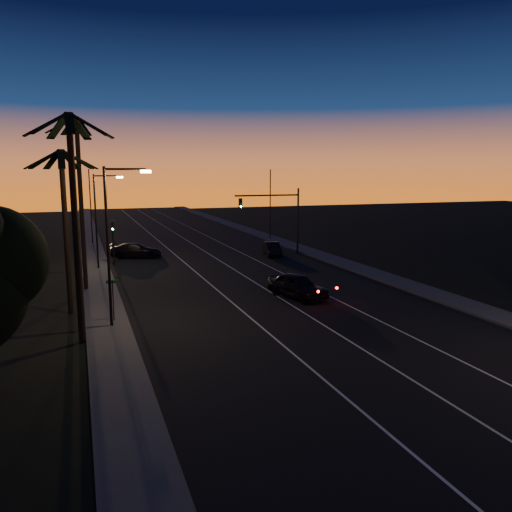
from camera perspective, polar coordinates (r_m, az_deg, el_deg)
name	(u,v)px	position (r m, az deg, el deg)	size (l,w,h in m)	color
road	(242,279)	(41.12, -1.59, -2.61)	(20.00, 170.00, 0.01)	black
sidewalk_left	(100,288)	(39.21, -17.38, -3.55)	(2.40, 170.00, 0.16)	#323230
sidewalk_right	(361,269)	(45.75, 11.87, -1.46)	(2.40, 170.00, 0.16)	#323230
lane_stripe_left	(207,281)	(40.32, -5.65, -2.88)	(0.12, 160.00, 0.01)	silver
lane_stripe_mid	(248,278)	(41.28, -0.93, -2.54)	(0.12, 160.00, 0.01)	silver
lane_stripe_right	(287,275)	(42.50, 3.55, -2.20)	(0.12, 160.00, 0.01)	silver
palm_near	(74,205)	(26.28, -20.08, 5.46)	(4.25, 4.16, 11.53)	black
palm_mid	(65,213)	(32.33, -21.02, 4.62)	(4.25, 4.16, 10.03)	black
palm_far	(80,187)	(38.24, -19.46, 7.43)	(4.25, 4.16, 12.53)	black
streetlight_left_near	(113,234)	(28.48, -16.04, 2.41)	(2.55, 0.26, 9.00)	black
streetlight_left_far	(99,213)	(46.40, -17.48, 4.67)	(2.55, 0.26, 8.50)	black
street_sign	(113,295)	(30.11, -16.03, -4.32)	(0.70, 0.06, 2.60)	black
signal_mast	(277,210)	(52.18, 2.46, 5.29)	(7.10, 0.41, 7.00)	black
signal_post	(113,235)	(48.65, -16.05, 2.37)	(0.28, 0.37, 4.20)	black
far_pole_left	(91,207)	(63.38, -18.37, 5.32)	(0.14, 0.14, 9.00)	black
far_pole_right	(270,205)	(64.75, 1.64, 5.89)	(0.14, 0.14, 9.00)	black
lead_car	(297,286)	(34.97, 4.76, -3.40)	(3.46, 5.82, 1.69)	black
right_car	(272,249)	(52.35, 1.86, 0.82)	(2.27, 4.43, 1.39)	black
cross_car	(136,250)	(52.37, -13.53, 0.62)	(5.55, 3.45, 1.50)	black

